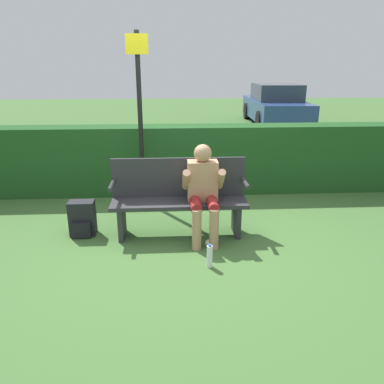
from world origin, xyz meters
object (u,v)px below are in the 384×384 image
Objects in this scene: person_seated at (203,188)px; water_bottle at (210,256)px; backpack at (82,219)px; signpost at (140,112)px; park_bench at (179,197)px; parked_car at (276,105)px.

person_seated is 0.90m from water_bottle.
person_seated is 1.57m from backpack.
person_seated is 1.73m from signpost.
park_bench is 9.84m from parked_car.
parked_car is at bearing 69.67° from person_seated.
person_seated is (0.29, -0.14, 0.16)m from park_bench.
parked_car is (4.93, 9.09, 0.45)m from backpack.
park_bench is 6.32× the size of water_bottle.
parked_car reaches higher than park_bench.
signpost reaches higher than water_bottle.
park_bench reaches higher than backpack.
parked_car is at bearing 67.83° from park_bench.
parked_car reaches higher than person_seated.
park_bench is 1.25m from backpack.
parked_car reaches higher than backpack.
person_seated is at bearing -5.87° from backpack.
parked_car is (3.43, 9.25, 0.02)m from person_seated.
parked_car reaches higher than water_bottle.
park_bench is 1.58m from signpost.
backpack is 1.67× the size of water_bottle.
person_seated is 0.46× the size of signpost.
signpost is (0.69, 1.16, 1.19)m from backpack.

